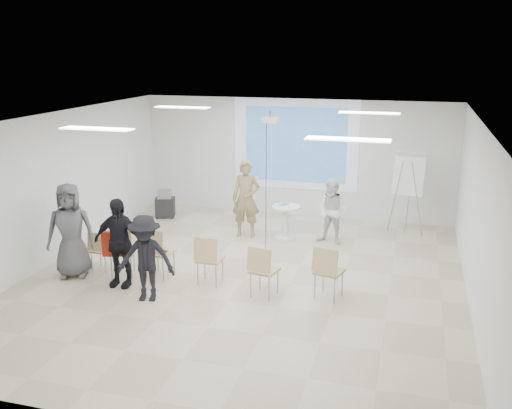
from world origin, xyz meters
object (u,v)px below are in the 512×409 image
(chair_right_inner, at_px, (262,267))
(laptop, at_px, (160,250))
(audience_mid, at_px, (145,253))
(player_left, at_px, (246,194))
(chair_left_inner, at_px, (157,249))
(chair_far_left, at_px, (100,248))
(player_right, at_px, (333,208))
(audience_outer, at_px, (70,225))
(chair_center, at_px, (208,256))
(audience_left, at_px, (118,236))
(chair_left_mid, at_px, (121,249))
(flipchart_easel, at_px, (409,175))
(av_cart, at_px, (165,205))
(pedestal_table, at_px, (286,220))
(chair_right_far, at_px, (327,268))

(chair_right_inner, bearing_deg, laptop, -178.71)
(laptop, distance_m, audience_mid, 1.10)
(player_left, distance_m, chair_left_inner, 3.05)
(chair_far_left, bearing_deg, player_right, 36.86)
(audience_mid, distance_m, audience_outer, 1.95)
(player_left, relative_size, laptop, 5.56)
(chair_center, relative_size, audience_left, 0.50)
(chair_right_inner, bearing_deg, chair_left_mid, -171.27)
(laptop, bearing_deg, audience_left, 57.23)
(audience_mid, bearing_deg, chair_far_left, 136.38)
(chair_far_left, distance_m, chair_left_inner, 1.25)
(laptop, bearing_deg, chair_far_left, 11.66)
(audience_mid, bearing_deg, flipchart_easel, 39.58)
(player_right, distance_m, av_cart, 4.54)
(av_cart, bearing_deg, audience_mid, -86.12)
(pedestal_table, bearing_deg, laptop, -122.35)
(audience_outer, bearing_deg, player_left, 29.92)
(player_right, height_order, audience_outer, audience_outer)
(player_left, height_order, audience_mid, player_left)
(chair_far_left, bearing_deg, pedestal_table, 45.47)
(chair_left_mid, xyz_separation_m, audience_mid, (0.91, -0.79, 0.29))
(chair_center, relative_size, audience_mid, 0.55)
(flipchart_easel, bearing_deg, av_cart, -165.50)
(pedestal_table, distance_m, laptop, 3.34)
(player_right, xyz_separation_m, laptop, (-2.85, -2.80, -0.28))
(player_left, relative_size, chair_center, 2.13)
(chair_center, distance_m, audience_outer, 2.70)
(player_right, xyz_separation_m, av_cart, (-4.43, 0.87, -0.48))
(chair_far_left, distance_m, audience_outer, 0.75)
(player_right, bearing_deg, flipchart_easel, 49.18)
(audience_outer, height_order, flipchart_easel, audience_outer)
(audience_mid, bearing_deg, laptop, 91.92)
(audience_outer, bearing_deg, laptop, -7.88)
(player_left, bearing_deg, chair_far_left, -133.28)
(chair_far_left, bearing_deg, chair_right_inner, -3.63)
(chair_center, relative_size, laptop, 2.61)
(player_right, height_order, chair_left_mid, player_right)
(chair_left_inner, xyz_separation_m, av_cart, (-1.56, 3.77, -0.25))
(audience_left, xyz_separation_m, av_cart, (-1.05, 4.25, -0.62))
(player_right, height_order, laptop, player_right)
(chair_right_far, bearing_deg, pedestal_table, 129.35)
(chair_far_left, bearing_deg, laptop, 4.36)
(audience_left, relative_size, audience_mid, 1.10)
(player_left, bearing_deg, chair_center, -93.32)
(flipchart_easel, bearing_deg, player_left, -150.18)
(pedestal_table, distance_m, chair_left_mid, 3.94)
(player_right, xyz_separation_m, chair_center, (-1.83, -2.94, -0.25))
(audience_mid, relative_size, av_cart, 2.41)
(chair_left_inner, xyz_separation_m, chair_right_far, (3.22, -0.06, -0.02))
(chair_center, bearing_deg, chair_left_mid, -175.92)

